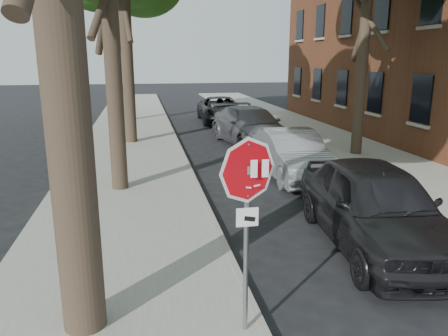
% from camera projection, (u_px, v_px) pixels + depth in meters
% --- Properties ---
extents(ground, '(120.00, 120.00, 0.00)m').
position_uv_depth(ground, '(295.00, 331.00, 5.98)').
color(ground, black).
rests_on(ground, ground).
extents(sidewalk_left, '(4.00, 55.00, 0.12)m').
position_uv_depth(sidewalk_left, '(128.00, 152.00, 16.94)').
color(sidewalk_left, gray).
rests_on(sidewalk_left, ground).
extents(sidewalk_right, '(4.00, 55.00, 0.12)m').
position_uv_depth(sidewalk_right, '(333.00, 145.00, 18.48)').
color(sidewalk_right, gray).
rests_on(sidewalk_right, ground).
extents(curb_left, '(0.12, 55.00, 0.13)m').
position_uv_depth(curb_left, '(181.00, 150.00, 17.31)').
color(curb_left, '#9E9384').
rests_on(curb_left, ground).
extents(curb_right, '(0.12, 55.00, 0.13)m').
position_uv_depth(curb_right, '(287.00, 146.00, 18.11)').
color(curb_right, '#9E9384').
rests_on(curb_right, ground).
extents(stop_sign, '(0.76, 0.34, 2.61)m').
position_uv_depth(stop_sign, '(247.00, 199.00, 5.35)').
color(stop_sign, gray).
rests_on(stop_sign, sidewalk_left).
extents(car_a, '(2.46, 5.10, 1.68)m').
position_uv_depth(car_a, '(375.00, 205.00, 8.51)').
color(car_a, black).
rests_on(car_a, ground).
extents(car_b, '(1.62, 4.47, 1.46)m').
position_uv_depth(car_b, '(292.00, 154.00, 13.52)').
color(car_b, gray).
rests_on(car_b, ground).
extents(car_c, '(2.92, 5.75, 1.60)m').
position_uv_depth(car_c, '(250.00, 126.00, 18.53)').
color(car_c, '#56565B').
rests_on(car_c, ground).
extents(car_d, '(2.60, 5.29, 1.45)m').
position_uv_depth(car_d, '(221.00, 110.00, 25.16)').
color(car_d, black).
rests_on(car_d, ground).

